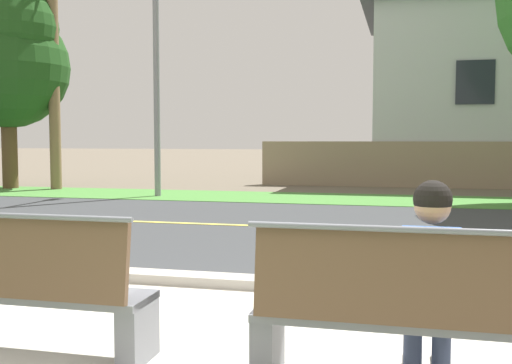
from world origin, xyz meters
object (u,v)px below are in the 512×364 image
seated_person_blue (430,275)px  shade_tree_far_left (9,58)px  bench_left (9,289)px  streetlamp (159,45)px  bench_right (421,317)px

seated_person_blue → shade_tree_far_left: 16.84m
bench_left → shade_tree_far_left: bearing=125.7°
streetlamp → bench_left: bearing=-72.3°
seated_person_blue → bench_right: bearing=-108.1°
bench_right → seated_person_blue: 0.28m
streetlamp → shade_tree_far_left: size_ratio=1.15×
streetlamp → bench_right: bearing=-60.6°
bench_left → bench_right: bearing=0.0°
shade_tree_far_left → seated_person_blue: bearing=-46.1°
bench_right → streetlamp: streetlamp is taller
streetlamp → seated_person_blue: bearing=-60.0°
bench_left → seated_person_blue: bearing=3.6°
seated_person_blue → shade_tree_far_left: bearing=133.9°
seated_person_blue → streetlamp: streetlamp is taller
bench_left → streetlamp: (-3.54, 11.12, 3.44)m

